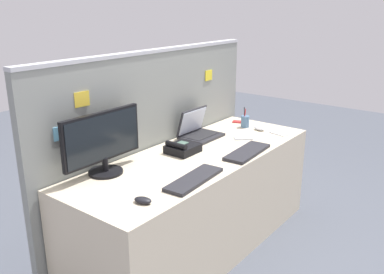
{
  "coord_description": "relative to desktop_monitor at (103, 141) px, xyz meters",
  "views": [
    {
      "loc": [
        -2.16,
        -1.62,
        1.73
      ],
      "look_at": [
        0.0,
        0.05,
        0.85
      ],
      "focal_mm": 38.81,
      "sensor_mm": 36.0,
      "label": 1
    }
  ],
  "objects": [
    {
      "name": "ground_plane",
      "position": [
        0.61,
        -0.26,
        -0.94
      ],
      "size": [
        10.0,
        10.0,
        0.0
      ],
      "primitive_type": "plane",
      "color": "#4C515B"
    },
    {
      "name": "desk",
      "position": [
        0.61,
        -0.26,
        -0.57
      ],
      "size": [
        2.03,
        0.73,
        0.73
      ],
      "primitive_type": "cube",
      "color": "beige",
      "rests_on": "ground_plane"
    },
    {
      "name": "cubicle_divider",
      "position": [
        0.61,
        0.14,
        -0.22
      ],
      "size": [
        2.15,
        0.08,
        1.42
      ],
      "color": "gray",
      "rests_on": "ground_plane"
    },
    {
      "name": "desktop_monitor",
      "position": [
        0.0,
        0.0,
        0.0
      ],
      "size": [
        0.58,
        0.21,
        0.39
      ],
      "color": "black",
      "rests_on": "desk"
    },
    {
      "name": "laptop",
      "position": [
        0.94,
        -0.01,
        -0.16
      ],
      "size": [
        0.31,
        0.25,
        0.22
      ],
      "color": "#232328",
      "rests_on": "desk"
    },
    {
      "name": "desk_phone",
      "position": [
        0.58,
        -0.15,
        -0.18
      ],
      "size": [
        0.21,
        0.19,
        0.09
      ],
      "color": "black",
      "rests_on": "desk"
    },
    {
      "name": "keyboard_main",
      "position": [
        0.24,
        -0.51,
        -0.2
      ],
      "size": [
        0.46,
        0.17,
        0.02
      ],
      "primitive_type": "cube",
      "rotation": [
        0.0,
        0.0,
        0.08
      ],
      "color": "#232328",
      "rests_on": "desk"
    },
    {
      "name": "keyboard_spare",
      "position": [
        0.84,
        -0.52,
        -0.2
      ],
      "size": [
        0.45,
        0.18,
        0.02
      ],
      "primitive_type": "cube",
      "rotation": [
        0.0,
        0.0,
        0.07
      ],
      "color": "#232328",
      "rests_on": "desk"
    },
    {
      "name": "computer_mouse_right_hand",
      "position": [
        -0.15,
        -0.47,
        -0.19
      ],
      "size": [
        0.08,
        0.11,
        0.03
      ],
      "primitive_type": "ellipsoid",
      "rotation": [
        0.0,
        0.0,
        0.23
      ],
      "color": "black",
      "rests_on": "desk"
    },
    {
      "name": "computer_mouse_left_hand",
      "position": [
        1.39,
        -0.32,
        -0.19
      ],
      "size": [
        0.08,
        0.11,
        0.03
      ],
      "primitive_type": "ellipsoid",
      "rotation": [
        0.0,
        0.0,
        -0.16
      ],
      "color": "silver",
      "rests_on": "desk"
    },
    {
      "name": "pen_cup",
      "position": [
        1.4,
        -0.17,
        -0.16
      ],
      "size": [
        0.07,
        0.07,
        0.17
      ],
      "color": "#4C7093",
      "rests_on": "desk"
    },
    {
      "name": "cell_phone_red_case",
      "position": [
        1.49,
        -0.07,
        -0.21
      ],
      "size": [
        0.11,
        0.15,
        0.01
      ],
      "primitive_type": "cube",
      "rotation": [
        0.0,
        0.0,
        0.39
      ],
      "color": "#B22323",
      "rests_on": "desk"
    },
    {
      "name": "cell_phone_white_slab",
      "position": [
        1.39,
        -0.49,
        -0.21
      ],
      "size": [
        0.09,
        0.16,
        0.01
      ],
      "primitive_type": "cube",
      "rotation": [
        0.0,
        0.0,
        -0.22
      ],
      "color": "silver",
      "rests_on": "desk"
    },
    {
      "name": "cell_phone_silver_slab",
      "position": [
        1.11,
        -0.33,
        -0.21
      ],
      "size": [
        0.14,
        0.15,
        0.01
      ],
      "primitive_type": "cube",
      "rotation": [
        0.0,
        0.0,
        0.73
      ],
      "color": "#B7BAC1",
      "rests_on": "desk"
    }
  ]
}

